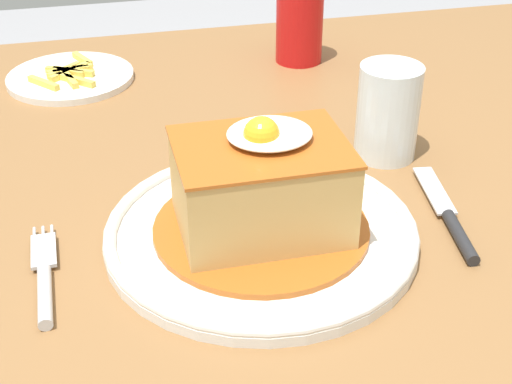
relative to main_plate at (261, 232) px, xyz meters
name	(u,v)px	position (x,y,z in m)	size (l,w,h in m)	color
dining_table	(278,228)	(0.06, 0.15, -0.10)	(1.48, 0.88, 0.73)	olive
main_plate	(261,232)	(0.00, 0.00, 0.00)	(0.29, 0.29, 0.02)	white
sandwich_meal	(262,190)	(0.00, 0.00, 0.05)	(0.20, 0.20, 0.12)	#B75B1E
fork	(44,280)	(-0.20, -0.02, 0.00)	(0.02, 0.14, 0.01)	silver
knife	(452,223)	(0.18, -0.02, 0.00)	(0.04, 0.17, 0.01)	#262628
soda_can	(300,19)	(0.16, 0.42, 0.05)	(0.07, 0.07, 0.12)	red
drinking_glass	(387,118)	(0.17, 0.13, 0.04)	(0.07, 0.07, 0.10)	gold
side_plate_fries	(70,77)	(-0.16, 0.42, 0.00)	(0.17, 0.17, 0.02)	white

